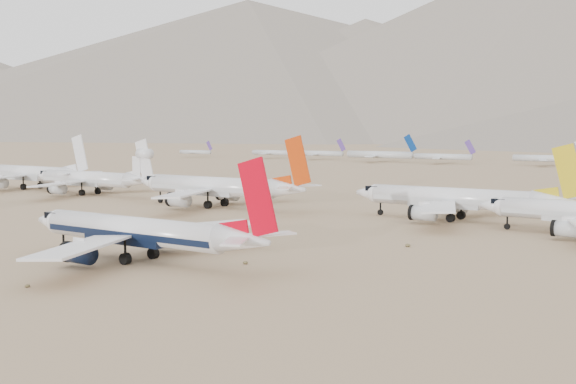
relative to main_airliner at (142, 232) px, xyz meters
name	(u,v)px	position (x,y,z in m)	size (l,w,h in m)	color
ground	(128,251)	(-10.01, 6.16, -4.70)	(7000.00, 7000.00, 0.00)	#927255
main_airliner	(142,232)	(0.00, 0.00, 0.00)	(48.49, 47.36, 17.11)	white
row2_gold_tail	(459,199)	(22.11, 76.73, 0.32)	(50.44, 49.33, 17.96)	white
row2_orange_tail	(218,187)	(-41.00, 67.32, 0.72)	(54.23, 53.05, 19.34)	white
row2_white_trijet	(92,179)	(-97.06, 72.59, 0.51)	(50.83, 49.68, 18.01)	white
row2_white_twin	(33,174)	(-132.06, 76.11, 0.67)	(53.43, 52.28, 19.09)	white
distant_storage_row	(489,158)	(-57.84, 330.17, -0.39)	(460.33, 53.63, 15.35)	silver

